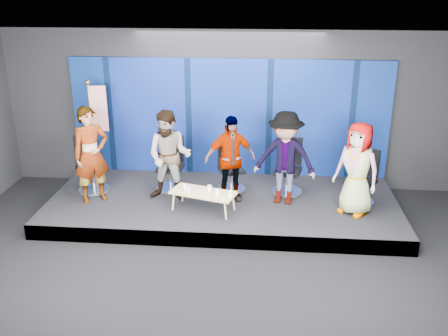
{
  "coord_description": "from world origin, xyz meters",
  "views": [
    {
      "loc": [
        0.82,
        -6.72,
        4.51
      ],
      "look_at": [
        0.03,
        2.4,
        1.0
      ],
      "focal_mm": 40.0,
      "sensor_mm": 36.0,
      "label": 1
    }
  ],
  "objects_px": {
    "mug_a": "(185,186)",
    "chair_a": "(92,173)",
    "chair_b": "(171,172)",
    "coffee_table": "(203,193)",
    "mug_c": "(210,188)",
    "panelist_c": "(230,159)",
    "panelist_d": "(285,158)",
    "chair_e": "(361,186)",
    "panelist_e": "(357,169)",
    "flag_stand": "(97,129)",
    "mug_b": "(188,190)",
    "chair_d": "(288,175)",
    "mug_d": "(217,193)",
    "chair_c": "(231,174)",
    "mug_e": "(230,194)",
    "panelist_b": "(169,156)",
    "panelist_a": "(91,155)"
  },
  "relations": [
    {
      "from": "panelist_a",
      "to": "flag_stand",
      "type": "bearing_deg",
      "value": 64.19
    },
    {
      "from": "chair_c",
      "to": "panelist_d",
      "type": "height_order",
      "value": "panelist_d"
    },
    {
      "from": "chair_e",
      "to": "mug_b",
      "type": "distance_m",
      "value": 3.41
    },
    {
      "from": "chair_a",
      "to": "panelist_c",
      "type": "relative_size",
      "value": 0.68
    },
    {
      "from": "mug_c",
      "to": "flag_stand",
      "type": "distance_m",
      "value": 2.94
    },
    {
      "from": "mug_a",
      "to": "chair_a",
      "type": "bearing_deg",
      "value": 163.33
    },
    {
      "from": "panelist_a",
      "to": "mug_b",
      "type": "bearing_deg",
      "value": -46.14
    },
    {
      "from": "chair_d",
      "to": "mug_d",
      "type": "relative_size",
      "value": 10.73
    },
    {
      "from": "chair_a",
      "to": "mug_c",
      "type": "xyz_separation_m",
      "value": [
        2.55,
        -0.66,
        0.04
      ]
    },
    {
      "from": "coffee_table",
      "to": "panelist_b",
      "type": "bearing_deg",
      "value": 146.51
    },
    {
      "from": "chair_a",
      "to": "mug_a",
      "type": "distance_m",
      "value": 2.16
    },
    {
      "from": "chair_e",
      "to": "panelist_e",
      "type": "distance_m",
      "value": 0.73
    },
    {
      "from": "chair_a",
      "to": "chair_b",
      "type": "relative_size",
      "value": 1.05
    },
    {
      "from": "panelist_d",
      "to": "mug_e",
      "type": "relative_size",
      "value": 18.06
    },
    {
      "from": "panelist_d",
      "to": "mug_a",
      "type": "bearing_deg",
      "value": -156.24
    },
    {
      "from": "panelist_b",
      "to": "chair_e",
      "type": "relative_size",
      "value": 1.67
    },
    {
      "from": "panelist_b",
      "to": "panelist_c",
      "type": "xyz_separation_m",
      "value": [
        1.19,
        0.06,
        -0.04
      ]
    },
    {
      "from": "panelist_b",
      "to": "panelist_a",
      "type": "bearing_deg",
      "value": -167.05
    },
    {
      "from": "mug_a",
      "to": "mug_b",
      "type": "bearing_deg",
      "value": -59.79
    },
    {
      "from": "chair_a",
      "to": "coffee_table",
      "type": "xyz_separation_m",
      "value": [
        2.44,
        -0.74,
        -0.04
      ]
    },
    {
      "from": "chair_b",
      "to": "mug_c",
      "type": "height_order",
      "value": "chair_b"
    },
    {
      "from": "chair_c",
      "to": "mug_c",
      "type": "distance_m",
      "value": 1.02
    },
    {
      "from": "mug_a",
      "to": "mug_d",
      "type": "relative_size",
      "value": 0.86
    },
    {
      "from": "chair_a",
      "to": "mug_a",
      "type": "xyz_separation_m",
      "value": [
        2.07,
        -0.62,
        0.04
      ]
    },
    {
      "from": "mug_c",
      "to": "mug_e",
      "type": "relative_size",
      "value": 0.98
    },
    {
      "from": "panelist_e",
      "to": "flag_stand",
      "type": "relative_size",
      "value": 0.8
    },
    {
      "from": "chair_d",
      "to": "chair_e",
      "type": "xyz_separation_m",
      "value": [
        1.43,
        -0.4,
        -0.02
      ]
    },
    {
      "from": "mug_b",
      "to": "panelist_c",
      "type": "bearing_deg",
      "value": 37.57
    },
    {
      "from": "chair_d",
      "to": "flag_stand",
      "type": "bearing_deg",
      "value": -172.11
    },
    {
      "from": "panelist_a",
      "to": "panelist_b",
      "type": "relative_size",
      "value": 1.05
    },
    {
      "from": "chair_b",
      "to": "coffee_table",
      "type": "bearing_deg",
      "value": -45.47
    },
    {
      "from": "coffee_table",
      "to": "mug_e",
      "type": "height_order",
      "value": "mug_e"
    },
    {
      "from": "chair_c",
      "to": "coffee_table",
      "type": "xyz_separation_m",
      "value": [
        -0.45,
        -1.04,
        -0.0
      ]
    },
    {
      "from": "flag_stand",
      "to": "panelist_e",
      "type": "bearing_deg",
      "value": -21.72
    },
    {
      "from": "chair_d",
      "to": "panelist_e",
      "type": "relative_size",
      "value": 0.65
    },
    {
      "from": "panelist_d",
      "to": "chair_a",
      "type": "bearing_deg",
      "value": -170.97
    },
    {
      "from": "coffee_table",
      "to": "mug_c",
      "type": "distance_m",
      "value": 0.16
    },
    {
      "from": "panelist_c",
      "to": "coffee_table",
      "type": "height_order",
      "value": "panelist_c"
    },
    {
      "from": "coffee_table",
      "to": "mug_b",
      "type": "relative_size",
      "value": 14.82
    },
    {
      "from": "panelist_c",
      "to": "flag_stand",
      "type": "bearing_deg",
      "value": 143.77
    },
    {
      "from": "panelist_d",
      "to": "chair_d",
      "type": "bearing_deg",
      "value": 91.24
    },
    {
      "from": "chair_c",
      "to": "panelist_d",
      "type": "distance_m",
      "value": 1.35
    },
    {
      "from": "panelist_e",
      "to": "panelist_b",
      "type": "bearing_deg",
      "value": -147.9
    },
    {
      "from": "chair_a",
      "to": "mug_c",
      "type": "distance_m",
      "value": 2.63
    },
    {
      "from": "panelist_c",
      "to": "flag_stand",
      "type": "relative_size",
      "value": 0.78
    },
    {
      "from": "panelist_c",
      "to": "panelist_d",
      "type": "bearing_deg",
      "value": -23.07
    },
    {
      "from": "mug_a",
      "to": "mug_e",
      "type": "bearing_deg",
      "value": -17.01
    },
    {
      "from": "panelist_c",
      "to": "panelist_e",
      "type": "xyz_separation_m",
      "value": [
        2.39,
        -0.4,
        0.02
      ]
    },
    {
      "from": "chair_a",
      "to": "mug_d",
      "type": "xyz_separation_m",
      "value": [
        2.72,
        -0.88,
        0.04
      ]
    },
    {
      "from": "chair_b",
      "to": "chair_d",
      "type": "distance_m",
      "value": 2.44
    }
  ]
}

